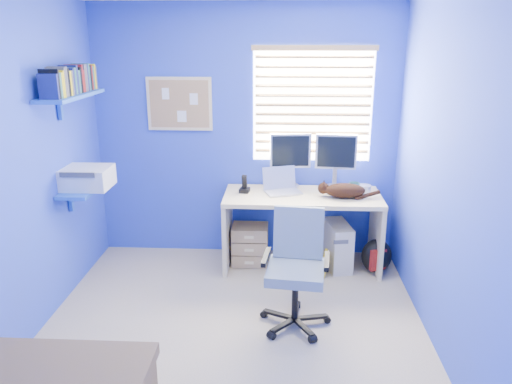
# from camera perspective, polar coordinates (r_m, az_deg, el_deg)

# --- Properties ---
(floor) EXTENTS (3.00, 3.20, 0.00)m
(floor) POSITION_cam_1_polar(r_m,az_deg,el_deg) (3.97, -2.77, -16.08)
(floor) COLOR #C3B38A
(floor) RESTS_ON ground
(wall_back) EXTENTS (3.00, 0.01, 2.50)m
(wall_back) POSITION_cam_1_polar(r_m,az_deg,el_deg) (4.99, -1.16, 6.59)
(wall_back) COLOR blue
(wall_back) RESTS_ON ground
(wall_front) EXTENTS (3.00, 0.01, 2.50)m
(wall_front) POSITION_cam_1_polar(r_m,az_deg,el_deg) (1.96, -7.99, -11.29)
(wall_front) COLOR blue
(wall_front) RESTS_ON ground
(wall_left) EXTENTS (0.01, 3.20, 2.50)m
(wall_left) POSITION_cam_1_polar(r_m,az_deg,el_deg) (3.89, -25.62, 1.73)
(wall_left) COLOR blue
(wall_left) RESTS_ON ground
(wall_right) EXTENTS (0.01, 3.20, 2.50)m
(wall_right) POSITION_cam_1_polar(r_m,az_deg,el_deg) (3.61, 21.37, 1.12)
(wall_right) COLOR blue
(wall_right) RESTS_ON ground
(desk) EXTENTS (1.49, 0.65, 0.74)m
(desk) POSITION_cam_1_polar(r_m,az_deg,el_deg) (4.90, 5.21, -4.44)
(desk) COLOR #DFC881
(desk) RESTS_ON floor
(laptop) EXTENTS (0.40, 0.35, 0.22)m
(laptop) POSITION_cam_1_polar(r_m,az_deg,el_deg) (4.78, 3.11, 1.16)
(laptop) COLOR silver
(laptop) RESTS_ON desk
(monitor_left) EXTENTS (0.41, 0.16, 0.54)m
(monitor_left) POSITION_cam_1_polar(r_m,az_deg,el_deg) (4.95, 3.94, 3.62)
(monitor_left) COLOR silver
(monitor_left) RESTS_ON desk
(monitor_right) EXTENTS (0.41, 0.15, 0.54)m
(monitor_right) POSITION_cam_1_polar(r_m,az_deg,el_deg) (4.96, 9.06, 3.48)
(monitor_right) COLOR silver
(monitor_right) RESTS_ON desk
(phone) EXTENTS (0.10, 0.12, 0.17)m
(phone) POSITION_cam_1_polar(r_m,az_deg,el_deg) (4.81, -1.32, 0.95)
(phone) COLOR black
(phone) RESTS_ON desk
(mug) EXTENTS (0.10, 0.09, 0.10)m
(mug) POSITION_cam_1_polar(r_m,az_deg,el_deg) (4.89, 11.15, 0.47)
(mug) COLOR #2A6458
(mug) RESTS_ON desk
(cd_spindle) EXTENTS (0.13, 0.13, 0.07)m
(cd_spindle) POSITION_cam_1_polar(r_m,az_deg,el_deg) (4.94, 12.27, 0.39)
(cd_spindle) COLOR silver
(cd_spindle) RESTS_ON desk
(cat) EXTENTS (0.40, 0.25, 0.14)m
(cat) POSITION_cam_1_polar(r_m,az_deg,el_deg) (4.73, 10.12, 0.17)
(cat) COLOR black
(cat) RESTS_ON desk
(tower_pc) EXTENTS (0.26, 0.47, 0.45)m
(tower_pc) POSITION_cam_1_polar(r_m,az_deg,el_deg) (4.98, 9.34, -6.04)
(tower_pc) COLOR beige
(tower_pc) RESTS_ON floor
(drawer_boxes) EXTENTS (0.35, 0.28, 0.41)m
(drawer_boxes) POSITION_cam_1_polar(r_m,az_deg,el_deg) (5.00, -0.69, -5.99)
(drawer_boxes) COLOR tan
(drawer_boxes) RESTS_ON floor
(yellow_book) EXTENTS (0.03, 0.17, 0.24)m
(yellow_book) POSITION_cam_1_polar(r_m,az_deg,el_deg) (4.83, 7.85, -8.12)
(yellow_book) COLOR yellow
(yellow_book) RESTS_ON floor
(backpack) EXTENTS (0.35, 0.31, 0.34)m
(backpack) POSITION_cam_1_polar(r_m,az_deg,el_deg) (4.96, 13.59, -7.11)
(backpack) COLOR black
(backpack) RESTS_ON floor
(office_chair) EXTENTS (0.58, 0.58, 0.91)m
(office_chair) POSITION_cam_1_polar(r_m,az_deg,el_deg) (3.97, 4.57, -10.37)
(office_chair) COLOR black
(office_chair) RESTS_ON floor
(window_blinds) EXTENTS (1.15, 0.05, 1.10)m
(window_blinds) POSITION_cam_1_polar(r_m,az_deg,el_deg) (4.91, 6.50, 9.85)
(window_blinds) COLOR white
(window_blinds) RESTS_ON ground
(corkboard) EXTENTS (0.64, 0.02, 0.52)m
(corkboard) POSITION_cam_1_polar(r_m,az_deg,el_deg) (5.01, -8.74, 9.92)
(corkboard) COLOR #DFC881
(corkboard) RESTS_ON ground
(wall_shelves) EXTENTS (0.42, 0.90, 1.05)m
(wall_shelves) POSITION_cam_1_polar(r_m,az_deg,el_deg) (4.45, -19.78, 6.65)
(wall_shelves) COLOR blue
(wall_shelves) RESTS_ON ground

